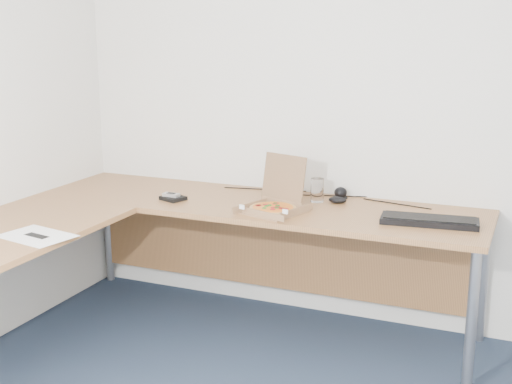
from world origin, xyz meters
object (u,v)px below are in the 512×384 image
at_px(desk, 166,221).
at_px(drinking_glass, 317,190).
at_px(pizza_box, 274,206).
at_px(wallet, 173,198).
at_px(keyboard, 429,221).

xyz_separation_m(desk, drinking_glass, (0.63, 0.57, 0.09)).
relative_size(pizza_box, drinking_glass, 2.44).
bearing_deg(pizza_box, wallet, -163.61).
xyz_separation_m(desk, keyboard, (1.27, 0.36, 0.04)).
height_order(pizza_box, keyboard, pizza_box).
bearing_deg(pizza_box, desk, -132.20).
distance_m(pizza_box, keyboard, 0.79).
height_order(drinking_glass, keyboard, drinking_glass).
height_order(desk, drinking_glass, drinking_glass).
bearing_deg(desk, keyboard, 15.95).
bearing_deg(keyboard, desk, -170.50).
height_order(desk, keyboard, keyboard).
xyz_separation_m(desk, pizza_box, (0.49, 0.28, 0.06)).
relative_size(desk, keyboard, 5.34).
relative_size(pizza_box, keyboard, 0.68).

